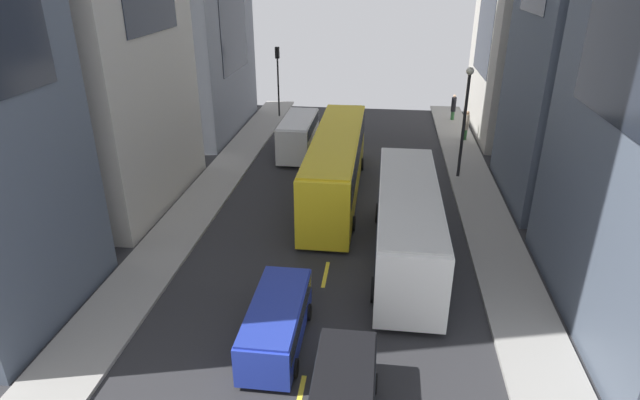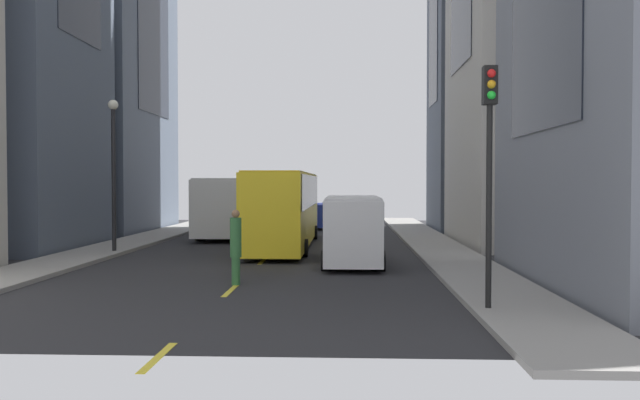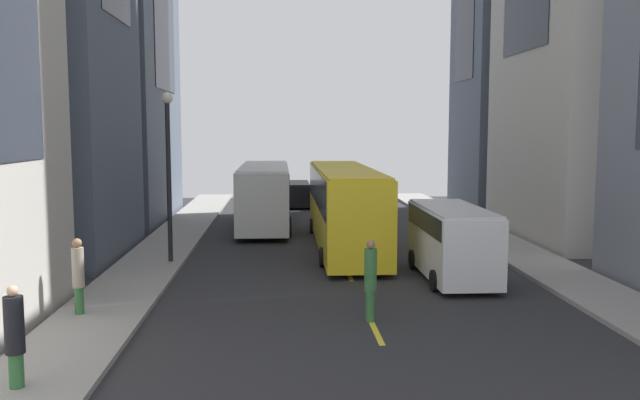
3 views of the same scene
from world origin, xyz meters
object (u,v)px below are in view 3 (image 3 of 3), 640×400
at_px(car_blue_1, 337,197).
at_px(pedestrian_waiting_curb, 15,335).
at_px(pedestrian_walking_far, 78,274).
at_px(city_bus_white, 264,190).
at_px(delivery_van_white, 452,237).
at_px(car_black_0, 297,192).
at_px(streetcar_yellow, 344,201).
at_px(pedestrian_crossing_near, 370,278).

distance_m(car_blue_1, pedestrian_waiting_curb, 30.46).
xyz_separation_m(car_blue_1, pedestrian_walking_far, (-9.30, -23.73, 0.31)).
bearing_deg(pedestrian_walking_far, city_bus_white, 116.66).
height_order(city_bus_white, delivery_van_white, city_bus_white).
bearing_deg(car_black_0, car_blue_1, -52.24).
xyz_separation_m(streetcar_yellow, pedestrian_waiting_curb, (-8.15, -16.25, -0.88)).
relative_size(city_bus_white, delivery_van_white, 1.92).
distance_m(streetcar_yellow, pedestrian_walking_far, 13.82).
xyz_separation_m(delivery_van_white, pedestrian_waiting_curb, (-11.36, -9.69, -0.27)).
bearing_deg(pedestrian_waiting_curb, streetcar_yellow, -128.98).
relative_size(pedestrian_crossing_near, pedestrian_walking_far, 1.07).
bearing_deg(pedestrian_waiting_curb, city_bus_white, -113.37).
relative_size(delivery_van_white, car_blue_1, 1.21).
relative_size(delivery_van_white, car_black_0, 1.25).
distance_m(car_black_0, car_blue_1, 4.14).
distance_m(pedestrian_waiting_curb, pedestrian_crossing_near, 9.04).
relative_size(city_bus_white, pedestrian_crossing_near, 4.81).
xyz_separation_m(streetcar_yellow, pedestrian_walking_far, (-8.50, -10.87, -0.83)).
height_order(pedestrian_crossing_near, pedestrian_walking_far, same).
height_order(car_black_0, pedestrian_waiting_curb, pedestrian_waiting_curb).
distance_m(city_bus_white, delivery_van_white, 14.80).
xyz_separation_m(delivery_van_white, pedestrian_walking_far, (-11.70, -4.31, -0.22)).
relative_size(delivery_van_white, pedestrian_waiting_curb, 2.75).
relative_size(car_black_0, car_blue_1, 0.97).
relative_size(pedestrian_waiting_curb, pedestrian_crossing_near, 0.91).
distance_m(car_black_0, pedestrian_waiting_curb, 33.01).
distance_m(streetcar_yellow, pedestrian_crossing_near, 11.66).
xyz_separation_m(pedestrian_crossing_near, pedestrian_walking_far, (-8.11, 0.75, 0.07)).
relative_size(delivery_van_white, pedestrian_crossing_near, 2.51).
xyz_separation_m(city_bus_white, pedestrian_waiting_curb, (-4.43, -22.76, -0.77)).
xyz_separation_m(city_bus_white, car_blue_1, (4.52, 6.35, -1.02)).
relative_size(city_bus_white, pedestrian_waiting_curb, 5.28).
relative_size(streetcar_yellow, car_blue_1, 2.82).
distance_m(streetcar_yellow, car_black_0, 16.26).
distance_m(pedestrian_crossing_near, pedestrian_walking_far, 8.15).
bearing_deg(pedestrian_waiting_curb, delivery_van_white, -151.86).
bearing_deg(pedestrian_waiting_curb, pedestrian_walking_far, -98.68).
relative_size(delivery_van_white, pedestrian_walking_far, 2.69).
bearing_deg(pedestrian_walking_far, pedestrian_waiting_curb, -44.30).
bearing_deg(pedestrian_crossing_near, car_blue_1, -95.85).
bearing_deg(pedestrian_waiting_curb, car_black_0, -113.57).
bearing_deg(city_bus_white, pedestrian_waiting_curb, -101.03).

